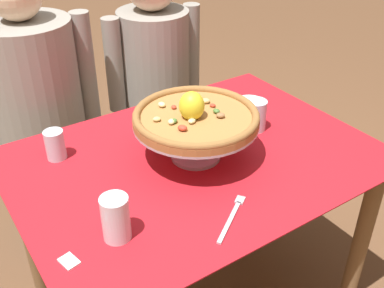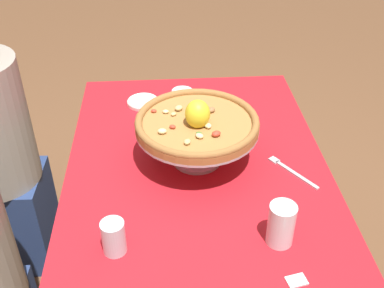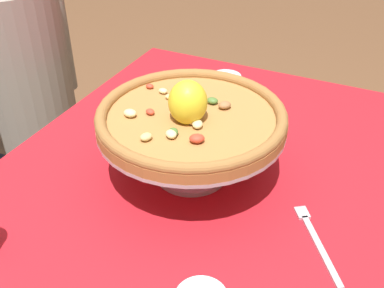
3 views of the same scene
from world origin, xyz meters
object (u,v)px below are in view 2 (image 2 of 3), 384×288
Objects in this scene: pizza_stand at (198,136)px; side_plate at (143,102)px; water_glass_back_left at (114,239)px; dinner_fork at (290,171)px; pizza at (198,122)px; water_glass_side_right at (183,105)px; sugar_packet at (296,281)px; water_glass_front_left at (281,226)px.

pizza_stand is 3.16× the size of side_plate.
water_glass_back_left is 0.62m from dinner_fork.
dinner_fork is at bearing -134.07° from side_plate.
pizza is at bearing 163.12° from pizza_stand.
water_glass_side_right reaches higher than side_plate.
dinner_fork reaches higher than sugar_packet.
dinner_fork is 3.52× the size of sugar_packet.
pizza_stand is 4.01× the size of water_glass_back_left.
water_glass_front_left is at bearing 5.91° from sugar_packet.
pizza_stand is 7.84× the size of sugar_packet.
dinner_fork is at bearing -105.53° from pizza_stand.
water_glass_front_left is 0.44m from water_glass_back_left.
pizza is at bearing 74.73° from dinner_fork.
water_glass_front_left reaches higher than side_plate.
pizza reaches higher than sugar_packet.
pizza_stand reaches higher than water_glass_side_right.
water_glass_side_right is 0.63× the size of dinner_fork.
pizza_stand is 0.28m from water_glass_side_right.
sugar_packet is at bearing -158.17° from pizza.
water_glass_front_left is at bearing -160.92° from water_glass_side_right.
water_glass_side_right is 0.19m from side_plate.
dinner_fork is at bearing -19.51° from water_glass_front_left.
water_glass_back_left is 0.76m from side_plate.
water_glass_side_right is at bearing 16.90° from sugar_packet.
pizza is 0.34m from dinner_fork.
water_glass_front_left is 0.84m from side_plate.
water_glass_front_left is at bearing -153.57° from side_plate.
pizza_stand reaches higher than sugar_packet.
pizza_stand reaches higher than side_plate.
pizza_stand is 0.56m from sugar_packet.
pizza_stand is 0.05m from pizza.
side_plate is (0.76, 0.38, -0.05)m from water_glass_front_left.
pizza_stand reaches higher than water_glass_back_left.
water_glass_back_left reaches higher than sugar_packet.
water_glass_side_right is at bearing -125.34° from side_plate.
sugar_packet is at bearing 168.21° from dinner_fork.
side_plate is 2.48× the size of sugar_packet.
pizza is at bearing 21.83° from sugar_packet.
water_glass_back_left reaches higher than dinner_fork.
dinner_fork is at bearing -105.27° from pizza.
water_glass_side_right reaches higher than sugar_packet.
water_glass_back_left is at bearing 146.25° from pizza.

